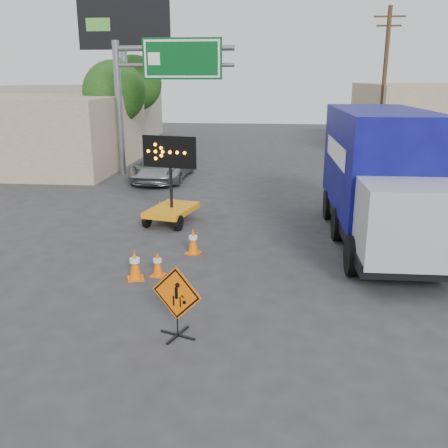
% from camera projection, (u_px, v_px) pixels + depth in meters
% --- Properties ---
extents(ground, '(100.00, 100.00, 0.00)m').
position_uv_depth(ground, '(179.00, 364.00, 9.03)').
color(ground, '#2D2D30').
rests_on(ground, ground).
extents(curb_right, '(0.40, 60.00, 0.12)m').
position_uv_depth(curb_right, '(397.00, 191.00, 22.62)').
color(curb_right, gray).
rests_on(curb_right, ground).
extents(storefront_left_near, '(14.00, 10.00, 4.00)m').
position_uv_depth(storefront_left_near, '(5.00, 131.00, 28.93)').
color(storefront_left_near, tan).
rests_on(storefront_left_near, ground).
extents(storefront_left_far, '(12.00, 10.00, 4.40)m').
position_uv_depth(storefront_left_far, '(80.00, 112.00, 42.33)').
color(storefront_left_far, '#A39988').
rests_on(storefront_left_far, ground).
extents(building_right_far, '(10.00, 14.00, 4.60)m').
position_uv_depth(building_right_far, '(435.00, 117.00, 35.75)').
color(building_right_far, tan).
rests_on(building_right_far, ground).
extents(highway_gantry, '(6.18, 0.38, 6.90)m').
position_uv_depth(highway_gantry, '(157.00, 76.00, 25.17)').
color(highway_gantry, slate).
rests_on(highway_gantry, ground).
extents(billboard, '(6.10, 0.54, 9.85)m').
position_uv_depth(billboard, '(125.00, 40.00, 32.47)').
color(billboard, slate).
rests_on(billboard, ground).
extents(utility_pole_far, '(1.80, 0.26, 9.00)m').
position_uv_depth(utility_pole_far, '(384.00, 83.00, 29.84)').
color(utility_pole_far, '#4C3220').
rests_on(utility_pole_far, ground).
extents(tree_left_near, '(3.71, 3.71, 6.03)m').
position_uv_depth(tree_left_near, '(114.00, 92.00, 29.64)').
color(tree_left_near, '#4C3220').
rests_on(tree_left_near, ground).
extents(tree_left_far, '(4.10, 4.10, 6.66)m').
position_uv_depth(tree_left_far, '(134.00, 83.00, 37.25)').
color(tree_left_far, '#4C3220').
rests_on(tree_left_far, ground).
extents(construction_sign, '(1.06, 0.76, 1.49)m').
position_uv_depth(construction_sign, '(177.00, 300.00, 9.79)').
color(construction_sign, black).
rests_on(construction_sign, ground).
extents(arrow_board, '(1.93, 2.41, 3.10)m').
position_uv_depth(arrow_board, '(172.00, 204.00, 17.59)').
color(arrow_board, orange).
rests_on(arrow_board, ground).
extents(pickup_truck, '(2.57, 5.36, 1.48)m').
position_uv_depth(pickup_truck, '(163.00, 165.00, 25.22)').
color(pickup_truck, '#A3A6AA').
rests_on(pickup_truck, ground).
extents(box_truck, '(2.82, 8.55, 4.05)m').
position_uv_depth(box_truck, '(381.00, 184.00, 15.31)').
color(box_truck, black).
rests_on(box_truck, ground).
extents(cone_a, '(0.52, 0.52, 0.81)m').
position_uv_depth(cone_a, '(135.00, 264.00, 12.72)').
color(cone_a, '#FF6705').
rests_on(cone_a, ground).
extents(cone_b, '(0.40, 0.40, 0.67)m').
position_uv_depth(cone_b, '(158.00, 264.00, 12.95)').
color(cone_b, '#FF6705').
rests_on(cone_b, ground).
extents(cone_c, '(0.51, 0.51, 0.78)m').
position_uv_depth(cone_c, '(193.00, 241.00, 14.61)').
color(cone_c, '#FF6705').
rests_on(cone_c, ground).
extents(cone_d, '(0.38, 0.38, 0.64)m').
position_uv_depth(cone_d, '(160.00, 209.00, 18.45)').
color(cone_d, '#FF6705').
rests_on(cone_d, ground).
extents(cone_e, '(0.46, 0.46, 0.71)m').
position_uv_depth(cone_e, '(171.00, 203.00, 19.15)').
color(cone_e, '#FF6705').
rests_on(cone_e, ground).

